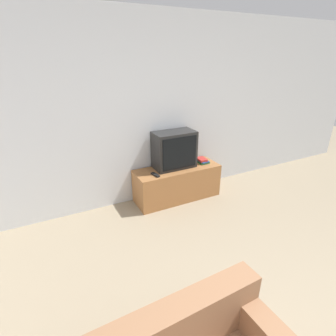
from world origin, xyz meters
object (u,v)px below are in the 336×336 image
tv_stand (177,183)px  remote_on_stand (155,175)px  book_stack (202,161)px  television (174,150)px

tv_stand → remote_on_stand: (-0.40, -0.10, 0.26)m
book_stack → television: bearing=173.7°
book_stack → remote_on_stand: size_ratio=1.19×
tv_stand → television: 0.53m
tv_stand → book_stack: 0.53m
remote_on_stand → book_stack: bearing=7.1°
tv_stand → book_stack: (0.45, 0.01, 0.29)m
television → tv_stand: bearing=-67.8°
tv_stand → television: television is taller
television → book_stack: size_ratio=3.12×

